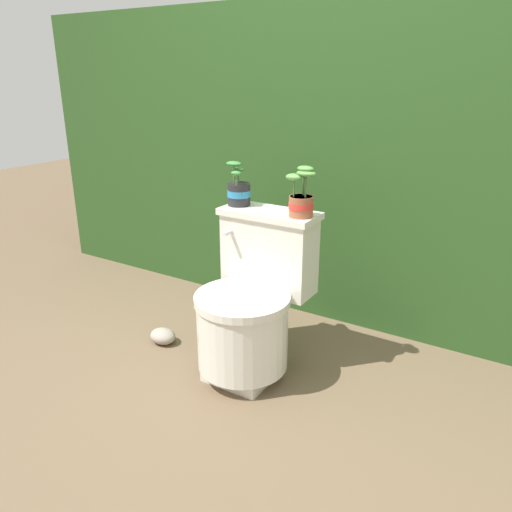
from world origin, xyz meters
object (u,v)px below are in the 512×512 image
Objects in this scene: potted_plant_left at (239,191)px; potted_plant_midleft at (301,198)px; toilet at (251,306)px; garden_stone at (163,336)px.

potted_plant_midleft is at bearing -4.49° from potted_plant_left.
toilet is at bearing -140.11° from potted_plant_midleft.
potted_plant_left is 0.35m from potted_plant_midleft.
toilet is 5.25× the size of garden_stone.
potted_plant_left reaches higher than garden_stone.
potted_plant_left is (-0.18, 0.17, 0.49)m from toilet.
potted_plant_left is at bearing 31.39° from garden_stone.
potted_plant_left reaches higher than toilet.
potted_plant_midleft is (0.17, 0.14, 0.50)m from toilet.
garden_stone is at bearing -148.61° from potted_plant_left.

